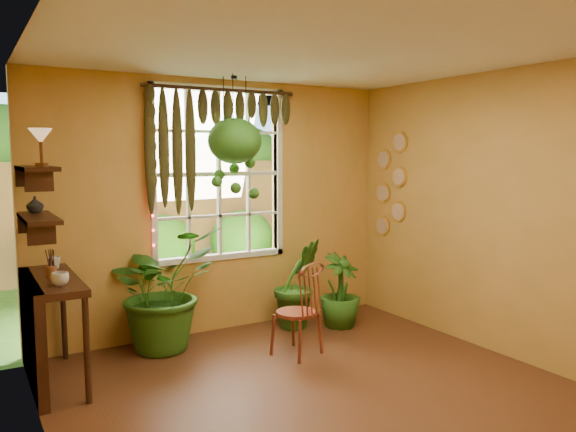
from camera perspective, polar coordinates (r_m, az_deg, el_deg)
name	(u,v)px	position (r m, az deg, el deg)	size (l,w,h in m)	color
floor	(342,408)	(4.51, 5.48, -18.80)	(4.50, 4.50, 0.00)	#4F2A16
ceiling	(346,42)	(4.16, 5.89, 17.18)	(4.50, 4.50, 0.00)	white
wall_back	(220,207)	(6.08, -6.88, 0.95)	(4.00, 4.00, 0.00)	gold
wall_left	(50,256)	(3.38, -23.04, -3.79)	(4.50, 4.50, 0.00)	gold
wall_right	(522,216)	(5.54, 22.68, -0.02)	(4.50, 4.50, 0.00)	gold
window	(219,174)	(6.09, -7.04, 4.25)	(1.52, 0.10, 1.86)	white
valance_vine	(215,119)	(5.95, -7.41, 9.76)	(1.70, 0.12, 1.10)	#331B0E
string_lights	(152,171)	(5.74, -13.69, 4.50)	(0.03, 0.03, 1.54)	#FF2633
wall_plates	(391,185)	(6.73, 10.40, 3.11)	(0.04, 0.32, 1.10)	beige
counter_ledge	(39,321)	(5.11, -23.97, -9.69)	(0.40, 1.20, 0.90)	#331B0E
shelf_lower	(38,218)	(4.96, -24.02, -0.18)	(0.25, 0.90, 0.04)	#331B0E
shelf_upper	(36,168)	(4.93, -24.22, 4.44)	(0.25, 0.90, 0.04)	#331B0E
backyard	(130,189)	(10.53, -15.75, 2.64)	(14.00, 10.00, 12.00)	#225317
windsor_chair	(299,324)	(5.44, 1.12, -10.93)	(0.50, 0.52, 1.04)	brown
potted_plant_left	(163,289)	(5.67, -12.62, -7.21)	(1.08, 0.94, 1.20)	#235416
potted_plant_mid	(298,283)	(6.23, 1.01, -6.84)	(0.55, 0.44, 0.99)	#235416
potted_plant_right	(340,290)	(6.30, 5.31, -7.54)	(0.46, 0.46, 0.82)	#235416
hanging_basket	(235,148)	(5.78, -5.44, 6.89)	(0.55, 0.55, 1.26)	black
cup_a	(60,279)	(4.71, -22.15, -5.95)	(0.13, 0.13, 0.10)	silver
cup_b	(54,263)	(5.43, -22.64, -4.40)	(0.11, 0.11, 0.10)	beige
brush_jar	(51,264)	(4.98, -22.91, -4.52)	(0.08, 0.08, 0.31)	brown
shelf_vase	(35,205)	(5.20, -24.32, 1.06)	(0.14, 0.14, 0.14)	#B2AD99
tiffany_lamp	(41,138)	(4.69, -23.84, 7.22)	(0.17, 0.17, 0.29)	#583219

